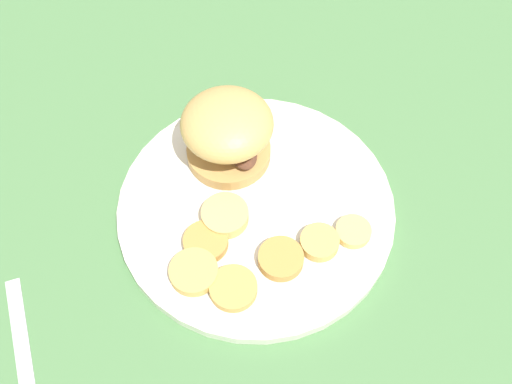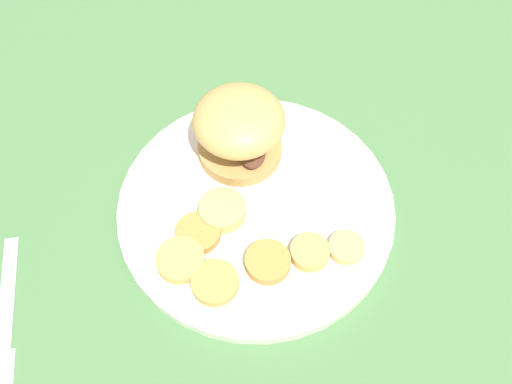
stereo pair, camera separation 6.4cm
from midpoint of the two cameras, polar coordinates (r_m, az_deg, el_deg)
name	(u,v)px [view 1 (the left image)]	position (r m, az deg, el deg)	size (l,w,h in m)	color
ground_plane	(256,211)	(0.68, -2.71, -2.07)	(4.00, 4.00, 0.00)	#4C7A47
dinner_plate	(256,207)	(0.67, -2.74, -1.68)	(0.31, 0.31, 0.02)	white
sandwich	(228,132)	(0.67, -5.48, 5.52)	(0.10, 0.10, 0.08)	tan
potato_round_0	(194,272)	(0.63, -8.90, -7.78)	(0.05, 0.05, 0.01)	tan
potato_round_1	(206,242)	(0.64, -7.69, -4.98)	(0.05, 0.05, 0.01)	#BC8942
potato_round_2	(353,231)	(0.65, 6.46, -3.98)	(0.04, 0.04, 0.01)	#DBB766
potato_round_3	(225,215)	(0.65, -5.79, -2.46)	(0.05, 0.05, 0.01)	#DBB766
potato_round_4	(281,259)	(0.62, -0.57, -6.62)	(0.05, 0.05, 0.01)	#BC8942
potato_round_5	(233,288)	(0.61, -5.20, -9.37)	(0.05, 0.05, 0.01)	tan
potato_round_6	(319,242)	(0.63, 3.20, -5.04)	(0.04, 0.04, 0.01)	tan
fork	(23,359)	(0.66, -23.99, -14.59)	(0.03, 0.17, 0.00)	silver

